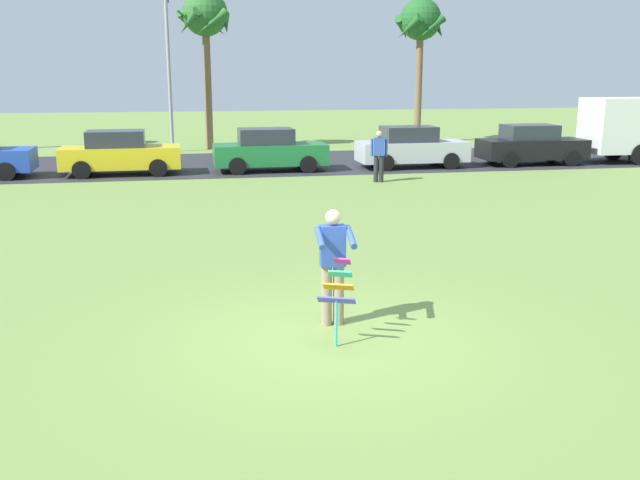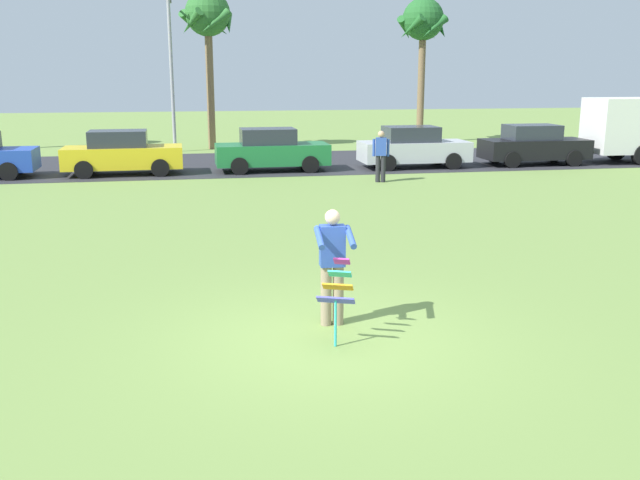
% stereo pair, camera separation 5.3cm
% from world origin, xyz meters
% --- Properties ---
extents(ground_plane, '(120.00, 120.00, 0.00)m').
position_xyz_m(ground_plane, '(0.00, 0.00, 0.00)').
color(ground_plane, olive).
extents(road_strip, '(120.00, 8.00, 0.01)m').
position_xyz_m(road_strip, '(0.00, 19.61, 0.01)').
color(road_strip, '#2D2D33').
rests_on(road_strip, ground).
extents(person_kite_flyer, '(0.56, 0.67, 1.73)m').
position_xyz_m(person_kite_flyer, '(0.14, 0.49, 0.95)').
color(person_kite_flyer, gray).
rests_on(person_kite_flyer, ground).
extents(kite_held, '(0.57, 0.72, 1.13)m').
position_xyz_m(kite_held, '(0.08, -0.18, 0.76)').
color(kite_held, '#D83399').
rests_on(kite_held, ground).
extents(parked_car_yellow, '(4.23, 1.90, 1.60)m').
position_xyz_m(parked_car_yellow, '(-4.29, 17.21, 0.77)').
color(parked_car_yellow, yellow).
rests_on(parked_car_yellow, ground).
extents(parked_car_green, '(4.22, 1.88, 1.60)m').
position_xyz_m(parked_car_green, '(1.12, 17.21, 0.77)').
color(parked_car_green, '#1E7238').
rests_on(parked_car_green, ground).
extents(parked_car_silver, '(4.22, 1.88, 1.60)m').
position_xyz_m(parked_car_silver, '(6.67, 17.21, 0.77)').
color(parked_car_silver, silver).
rests_on(parked_car_silver, ground).
extents(parked_car_black, '(4.21, 1.85, 1.60)m').
position_xyz_m(parked_car_black, '(11.70, 17.21, 0.77)').
color(parked_car_black, black).
rests_on(parked_car_black, ground).
extents(palm_tree_right_near, '(2.58, 2.71, 7.35)m').
position_xyz_m(palm_tree_right_near, '(-0.82, 25.56, 6.02)').
color(palm_tree_right_near, brown).
rests_on(palm_tree_right_near, ground).
extents(palm_tree_centre_far, '(2.58, 2.71, 7.30)m').
position_xyz_m(palm_tree_centre_far, '(10.01, 26.62, 5.97)').
color(palm_tree_centre_far, brown).
rests_on(palm_tree_centre_far, ground).
extents(streetlight_pole, '(0.24, 1.65, 7.00)m').
position_xyz_m(streetlight_pole, '(-2.58, 24.85, 4.00)').
color(streetlight_pole, '#9E9EA3').
rests_on(streetlight_pole, ground).
extents(person_walker_near, '(0.56, 0.30, 1.73)m').
position_xyz_m(person_walker_near, '(4.46, 13.84, 0.93)').
color(person_walker_near, '#26262B').
rests_on(person_walker_near, ground).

